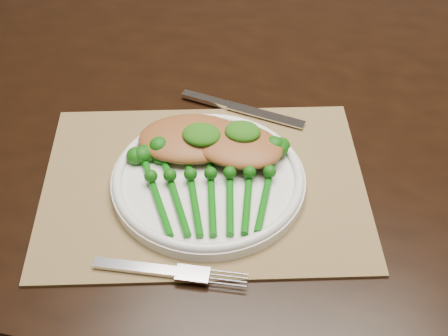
% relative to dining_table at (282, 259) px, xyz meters
% --- Properties ---
extents(dining_table, '(1.63, 0.96, 0.75)m').
position_rel_dining_table_xyz_m(dining_table, '(0.00, 0.00, 0.00)').
color(dining_table, black).
rests_on(dining_table, ground).
extents(placemat, '(0.47, 0.39, 0.00)m').
position_rel_dining_table_xyz_m(placemat, '(-0.10, -0.19, 0.37)').
color(placemat, olive).
rests_on(placemat, dining_table).
extents(dinner_plate, '(0.25, 0.25, 0.02)m').
position_rel_dining_table_xyz_m(dinner_plate, '(-0.10, -0.19, 0.39)').
color(dinner_plate, white).
rests_on(dinner_plate, placemat).
extents(knife, '(0.19, 0.06, 0.01)m').
position_rel_dining_table_xyz_m(knife, '(-0.10, -0.03, 0.38)').
color(knife, silver).
rests_on(knife, placemat).
extents(fork, '(0.18, 0.03, 0.01)m').
position_rel_dining_table_xyz_m(fork, '(-0.10, -0.33, 0.38)').
color(fork, silver).
rests_on(fork, placemat).
extents(chicken_fillet_left, '(0.16, 0.12, 0.03)m').
position_rel_dining_table_xyz_m(chicken_fillet_left, '(-0.13, -0.14, 0.41)').
color(chicken_fillet_left, '#98592C').
rests_on(chicken_fillet_left, dinner_plate).
extents(chicken_fillet_right, '(0.14, 0.11, 0.02)m').
position_rel_dining_table_xyz_m(chicken_fillet_right, '(-0.07, -0.14, 0.41)').
color(chicken_fillet_right, '#98592C').
rests_on(chicken_fillet_right, dinner_plate).
extents(pesto_dollop_left, '(0.05, 0.04, 0.02)m').
position_rel_dining_table_xyz_m(pesto_dollop_left, '(-0.12, -0.14, 0.42)').
color(pesto_dollop_left, '#15470A').
rests_on(pesto_dollop_left, chicken_fillet_left).
extents(pesto_dollop_right, '(0.05, 0.04, 0.02)m').
position_rel_dining_table_xyz_m(pesto_dollop_right, '(-0.06, -0.13, 0.42)').
color(pesto_dollop_right, '#15470A').
rests_on(pesto_dollop_right, chicken_fillet_right).
extents(broccolini_bundle, '(0.20, 0.21, 0.04)m').
position_rel_dining_table_xyz_m(broccolini_bundle, '(-0.09, -0.22, 0.40)').
color(broccolini_bundle, '#0B590C').
rests_on(broccolini_bundle, dinner_plate).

